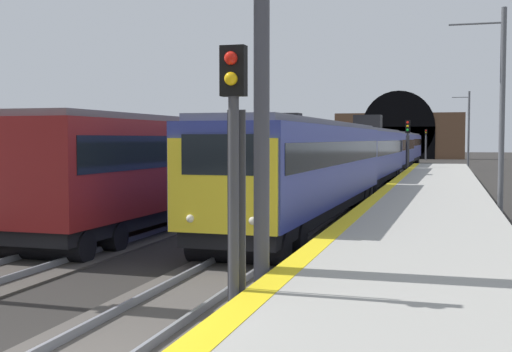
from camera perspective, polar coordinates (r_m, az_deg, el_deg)
The scene contains 10 objects.
platform_right_edge_strip at distance 8.30m, azimuth -3.59°, elevation -12.85°, with size 112.00×0.50×0.01m, color yellow.
train_main_approaching at distance 53.97m, azimuth 10.64°, elevation 2.07°, with size 77.38×3.27×4.78m.
train_adjacent_platform at distance 43.92m, azimuth 2.64°, elevation 1.96°, with size 56.97×3.21×4.91m.
railway_signal_near at distance 10.05m, azimuth -1.88°, elevation 0.30°, with size 0.39×0.38×4.63m.
railway_signal_mid at distance 55.30m, azimuth 12.78°, elevation 2.76°, with size 0.39×0.38×4.74m.
railway_signal_far at distance 103.16m, azimuth 14.26°, elevation 2.83°, with size 0.39×0.38×4.64m.
overhead_signal_gantry at distance 13.76m, azimuth -18.04°, elevation 12.42°, with size 0.70×9.14×7.23m.
tunnel_portal at distance 110.60m, azimuth 12.05°, elevation 3.38°, with size 2.89×20.47×11.46m.
catenary_mast_near at distance 71.72m, azimuth 17.63°, elevation 3.75°, with size 0.22×1.80×8.06m.
catenary_mast_far at distance 28.44m, azimuth 20.15°, elevation 5.18°, with size 0.22×2.20×8.43m.
Camera 1 is at (-7.51, -5.00, 3.25)m, focal length 46.99 mm.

